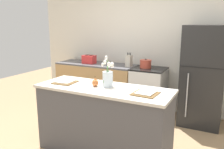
% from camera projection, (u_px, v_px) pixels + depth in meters
% --- Properties ---
extents(back_wall, '(5.20, 0.08, 2.70)m').
position_uv_depth(back_wall, '(152.00, 43.00, 4.73)').
color(back_wall, silver).
rests_on(back_wall, ground_plane).
extents(kitchen_island, '(1.80, 0.66, 0.93)m').
position_uv_depth(kitchen_island, '(104.00, 120.00, 3.18)').
color(kitchen_island, '#4C4C51').
rests_on(kitchen_island, ground_plane).
extents(back_counter, '(1.68, 0.60, 0.91)m').
position_uv_depth(back_counter, '(96.00, 85.00, 5.05)').
color(back_counter, tan).
rests_on(back_counter, ground_plane).
extents(stove_range, '(0.60, 0.61, 0.91)m').
position_uv_depth(stove_range, '(149.00, 92.00, 4.53)').
color(stove_range, silver).
rests_on(stove_range, ground_plane).
extents(refrigerator, '(0.68, 0.67, 1.71)m').
position_uv_depth(refrigerator, '(203.00, 76.00, 4.03)').
color(refrigerator, black).
rests_on(refrigerator, ground_plane).
extents(flower_vase, '(0.16, 0.18, 0.40)m').
position_uv_depth(flower_vase, '(108.00, 77.00, 3.08)').
color(flower_vase, silver).
rests_on(flower_vase, kitchen_island).
extents(pear_figurine, '(0.08, 0.08, 0.14)m').
position_uv_depth(pear_figurine, '(95.00, 82.00, 3.11)').
color(pear_figurine, '#C66B33').
rests_on(pear_figurine, kitchen_island).
extents(plate_setting_left, '(0.30, 0.30, 0.02)m').
position_uv_depth(plate_setting_left, '(65.00, 82.00, 3.31)').
color(plate_setting_left, brown).
rests_on(plate_setting_left, kitchen_island).
extents(plate_setting_right, '(0.30, 0.30, 0.02)m').
position_uv_depth(plate_setting_right, '(145.00, 93.00, 2.79)').
color(plate_setting_right, brown).
rests_on(plate_setting_right, kitchen_island).
extents(toaster, '(0.28, 0.18, 0.17)m').
position_uv_depth(toaster, '(89.00, 59.00, 4.95)').
color(toaster, red).
rests_on(toaster, back_counter).
extents(cooking_pot, '(0.22, 0.22, 0.18)m').
position_uv_depth(cooking_pot, '(146.00, 64.00, 4.46)').
color(cooking_pot, '#CC4C38').
rests_on(cooking_pot, stove_range).
extents(knife_block, '(0.10, 0.14, 0.27)m').
position_uv_depth(knife_block, '(129.00, 61.00, 4.60)').
color(knife_block, beige).
rests_on(knife_block, back_counter).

